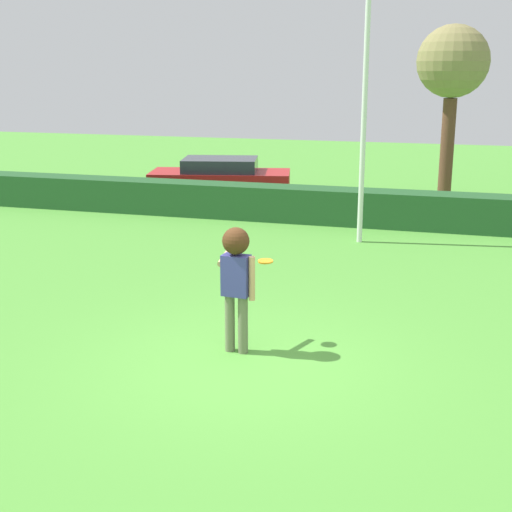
{
  "coord_description": "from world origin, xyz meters",
  "views": [
    {
      "loc": [
        2.62,
        -8.61,
        3.92
      ],
      "look_at": [
        -0.23,
        1.33,
        1.15
      ],
      "focal_mm": 49.72,
      "sensor_mm": 36.0,
      "label": 1
    }
  ],
  "objects_px": {
    "person": "(236,271)",
    "parked_car_red": "(220,177)",
    "bare_elm_tree": "(453,66)",
    "lamppost": "(365,96)",
    "frisbee": "(265,261)"
  },
  "relations": [
    {
      "from": "lamppost",
      "to": "person",
      "type": "bearing_deg",
      "value": -96.19
    },
    {
      "from": "frisbee",
      "to": "lamppost",
      "type": "relative_size",
      "value": 0.04
    },
    {
      "from": "bare_elm_tree",
      "to": "lamppost",
      "type": "bearing_deg",
      "value": -106.04
    },
    {
      "from": "person",
      "to": "lamppost",
      "type": "relative_size",
      "value": 0.3
    },
    {
      "from": "frisbee",
      "to": "person",
      "type": "bearing_deg",
      "value": -120.81
    },
    {
      "from": "lamppost",
      "to": "parked_car_red",
      "type": "distance_m",
      "value": 7.0
    },
    {
      "from": "person",
      "to": "bare_elm_tree",
      "type": "xyz_separation_m",
      "value": [
        2.48,
        12.99,
        2.76
      ]
    },
    {
      "from": "parked_car_red",
      "to": "frisbee",
      "type": "bearing_deg",
      "value": -68.0
    },
    {
      "from": "person",
      "to": "parked_car_red",
      "type": "relative_size",
      "value": 0.4
    },
    {
      "from": "lamppost",
      "to": "parked_car_red",
      "type": "xyz_separation_m",
      "value": [
        -4.85,
        4.32,
        -2.6
      ]
    },
    {
      "from": "parked_car_red",
      "to": "lamppost",
      "type": "bearing_deg",
      "value": -41.65
    },
    {
      "from": "bare_elm_tree",
      "to": "frisbee",
      "type": "bearing_deg",
      "value": -99.94
    },
    {
      "from": "person",
      "to": "bare_elm_tree",
      "type": "height_order",
      "value": "bare_elm_tree"
    },
    {
      "from": "lamppost",
      "to": "parked_car_red",
      "type": "height_order",
      "value": "lamppost"
    },
    {
      "from": "frisbee",
      "to": "lamppost",
      "type": "distance_m",
      "value": 6.86
    }
  ]
}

